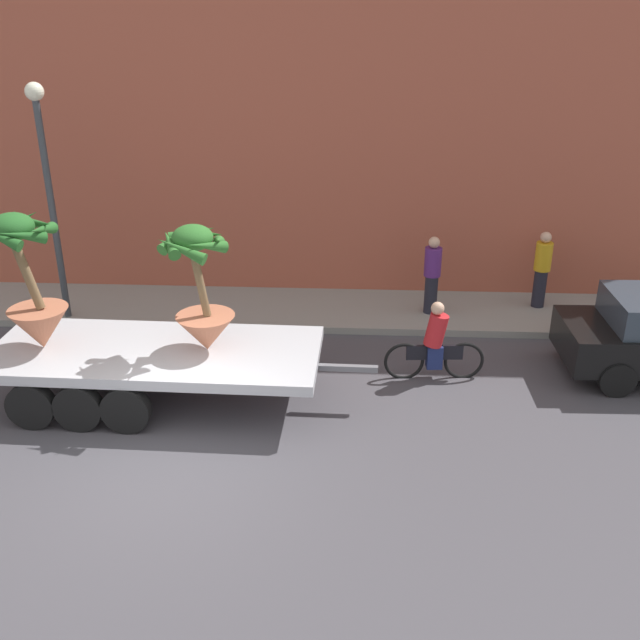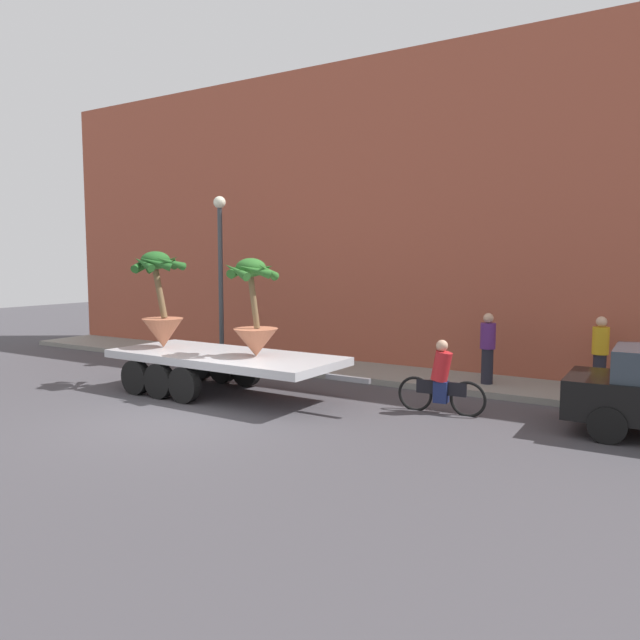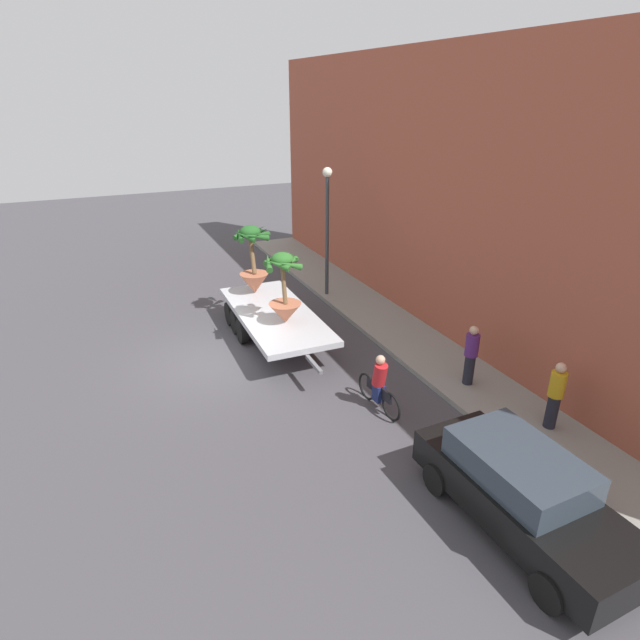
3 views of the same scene
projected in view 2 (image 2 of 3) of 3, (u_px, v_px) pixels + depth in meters
name	position (u px, v px, depth m)	size (l,w,h in m)	color
ground_plane	(179.00, 420.00, 11.85)	(60.00, 60.00, 0.00)	#423F44
sidewalk	(335.00, 369.00, 17.02)	(24.00, 2.20, 0.15)	gray
building_facade	(364.00, 217.00, 18.03)	(24.00, 1.20, 8.81)	#9E4C38
flatbed_trailer	(216.00, 362.00, 14.11)	(6.62, 2.40, 0.98)	#B7BABF
potted_palm_rear	(161.00, 305.00, 14.83)	(1.42, 1.32, 2.35)	#B26647
potted_palm_middle	(254.00, 314.00, 13.43)	(1.19, 1.15, 2.18)	#B26647
cyclist	(441.00, 381.00, 12.33)	(1.84, 0.37, 1.54)	black
pedestrian_near_gate	(600.00, 352.00, 13.66)	(0.36, 0.36, 1.71)	black
pedestrian_far_left	(488.00, 347.00, 14.52)	(0.36, 0.36, 1.71)	black
street_lamp	(220.00, 256.00, 17.83)	(0.36, 0.36, 4.83)	#383D42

